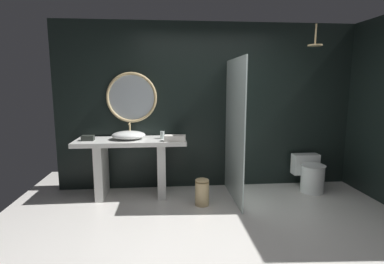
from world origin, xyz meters
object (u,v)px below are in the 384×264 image
(vessel_sink, at_px, (129,135))
(waste_bin, at_px, (202,191))
(tumbler_cup, at_px, (162,135))
(round_wall_mirror, at_px, (132,98))
(folded_hand_towel, at_px, (175,138))
(rain_shower_head, at_px, (315,43))
(toilet, at_px, (310,173))
(tissue_box, at_px, (88,138))

(vessel_sink, bearing_deg, waste_bin, -24.46)
(tumbler_cup, height_order, waste_bin, tumbler_cup)
(vessel_sink, relative_size, round_wall_mirror, 0.64)
(vessel_sink, relative_size, folded_hand_towel, 1.65)
(vessel_sink, xyz_separation_m, rain_shower_head, (2.68, -0.16, 1.31))
(toilet, relative_size, waste_bin, 1.44)
(rain_shower_head, distance_m, toilet, 1.97)
(vessel_sink, bearing_deg, tissue_box, -175.18)
(vessel_sink, bearing_deg, folded_hand_towel, -16.71)
(tumbler_cup, distance_m, rain_shower_head, 2.56)
(tumbler_cup, height_order, round_wall_mirror, round_wall_mirror)
(waste_bin, bearing_deg, toilet, 13.77)
(round_wall_mirror, height_order, waste_bin, round_wall_mirror)
(round_wall_mirror, xyz_separation_m, folded_hand_towel, (0.64, -0.48, -0.55))
(tumbler_cup, relative_size, tissue_box, 0.64)
(round_wall_mirror, xyz_separation_m, waste_bin, (1.00, -0.74, -1.26))
(tissue_box, distance_m, toilet, 3.42)
(vessel_sink, distance_m, rain_shower_head, 2.98)
(tumbler_cup, height_order, toilet, tumbler_cup)
(tissue_box, bearing_deg, folded_hand_towel, -7.04)
(rain_shower_head, height_order, folded_hand_towel, rain_shower_head)
(tumbler_cup, height_order, folded_hand_towel, tumbler_cup)
(vessel_sink, relative_size, toilet, 0.89)
(tumbler_cup, distance_m, waste_bin, 1.02)
(tumbler_cup, distance_m, round_wall_mirror, 0.76)
(tumbler_cup, bearing_deg, round_wall_mirror, 149.94)
(vessel_sink, height_order, tumbler_cup, vessel_sink)
(tissue_box, relative_size, rain_shower_head, 0.55)
(toilet, distance_m, folded_hand_towel, 2.22)
(vessel_sink, distance_m, round_wall_mirror, 0.60)
(tumbler_cup, relative_size, waste_bin, 0.28)
(tumbler_cup, bearing_deg, toilet, -1.15)
(rain_shower_head, distance_m, waste_bin, 2.64)
(round_wall_mirror, height_order, toilet, round_wall_mirror)
(tissue_box, bearing_deg, vessel_sink, 4.82)
(toilet, distance_m, waste_bin, 1.82)
(vessel_sink, xyz_separation_m, round_wall_mirror, (0.03, 0.28, 0.53))
(tumbler_cup, height_order, rain_shower_head, rain_shower_head)
(vessel_sink, height_order, folded_hand_towel, vessel_sink)
(tumbler_cup, relative_size, rain_shower_head, 0.35)
(toilet, height_order, waste_bin, toilet)
(vessel_sink, xyz_separation_m, tissue_box, (-0.57, -0.05, -0.02))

